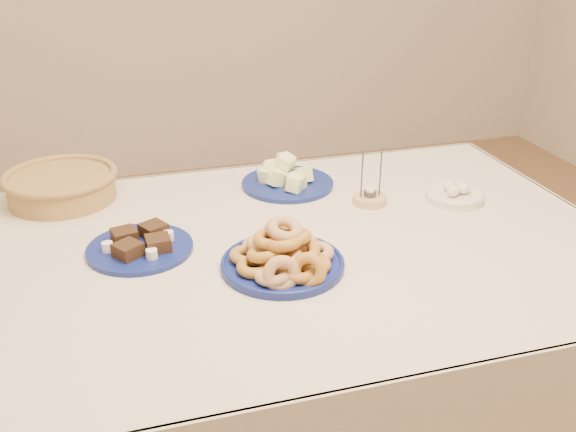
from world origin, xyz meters
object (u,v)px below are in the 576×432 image
object	(u,v)px
wicker_basket	(61,185)
candle_holder	(370,198)
donut_platter	(283,255)
egg_bowl	(455,195)
melon_plate	(285,178)
dining_table	(283,280)
brownie_plate	(140,245)

from	to	relation	value
wicker_basket	candle_holder	distance (m)	0.88
donut_platter	egg_bowl	xyz separation A→B (m)	(0.58, 0.24, -0.02)
wicker_basket	candle_holder	xyz separation A→B (m)	(0.84, -0.27, -0.03)
donut_platter	candle_holder	size ratio (longest dim) A/B	2.05
melon_plate	dining_table	bearing A→B (deg)	-107.08
donut_platter	melon_plate	world-z (taller)	donut_platter
donut_platter	melon_plate	bearing A→B (deg)	73.49
dining_table	donut_platter	xyz separation A→B (m)	(-0.03, -0.12, 0.14)
wicker_basket	donut_platter	bearing A→B (deg)	-48.11
wicker_basket	dining_table	bearing A→B (deg)	-39.56
melon_plate	wicker_basket	world-z (taller)	melon_plate
dining_table	brownie_plate	xyz separation A→B (m)	(-0.34, 0.06, 0.12)
donut_platter	brownie_plate	distance (m)	0.36
candle_holder	egg_bowl	distance (m)	0.25
brownie_plate	wicker_basket	distance (m)	0.42
donut_platter	wicker_basket	xyz separation A→B (m)	(-0.50, 0.56, 0.01)
dining_table	candle_holder	distance (m)	0.37
candle_holder	wicker_basket	bearing A→B (deg)	161.97
brownie_plate	wicker_basket	world-z (taller)	wicker_basket
dining_table	melon_plate	xyz separation A→B (m)	(0.11, 0.36, 0.13)
candle_holder	egg_bowl	bearing A→B (deg)	-11.57
donut_platter	wicker_basket	bearing A→B (deg)	131.89
candle_holder	brownie_plate	bearing A→B (deg)	-170.86
candle_holder	donut_platter	bearing A→B (deg)	-139.65
brownie_plate	egg_bowl	distance (m)	0.89
donut_platter	brownie_plate	xyz separation A→B (m)	(-0.31, 0.18, -0.02)
melon_plate	donut_platter	bearing A→B (deg)	-106.51
donut_platter	brownie_plate	bearing A→B (deg)	149.72
melon_plate	egg_bowl	size ratio (longest dim) A/B	1.61
wicker_basket	egg_bowl	xyz separation A→B (m)	(1.08, -0.32, -0.03)
donut_platter	melon_plate	xyz separation A→B (m)	(0.14, 0.48, -0.01)
candle_holder	egg_bowl	size ratio (longest dim) A/B	0.74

